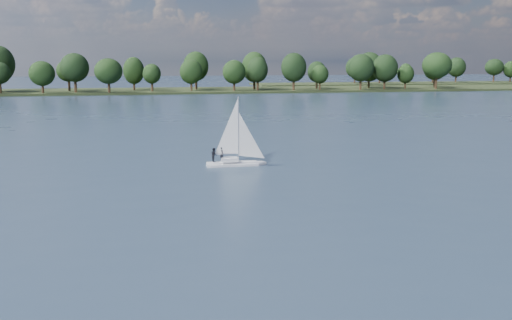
% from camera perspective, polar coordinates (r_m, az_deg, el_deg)
% --- Properties ---
extents(ground, '(700.00, 700.00, 0.00)m').
position_cam_1_polar(ground, '(110.64, -8.99, 3.76)').
color(ground, '#233342').
rests_on(ground, ground).
extents(far_shore, '(660.00, 40.00, 1.50)m').
position_cam_1_polar(far_shore, '(222.28, -10.37, 6.73)').
color(far_shore, black).
rests_on(far_shore, ground).
extents(far_shore_back, '(220.00, 30.00, 1.40)m').
position_cam_1_polar(far_shore_back, '(316.53, 19.99, 7.19)').
color(far_shore_back, black).
rests_on(far_shore_back, ground).
extents(sailboat, '(6.14, 1.79, 8.05)m').
position_cam_1_polar(sailboat, '(63.34, -2.33, 1.43)').
color(sailboat, silver).
rests_on(sailboat, ground).
extents(treeline, '(562.22, 73.75, 18.29)m').
position_cam_1_polar(treeline, '(218.21, -10.36, 8.80)').
color(treeline, black).
rests_on(treeline, ground).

